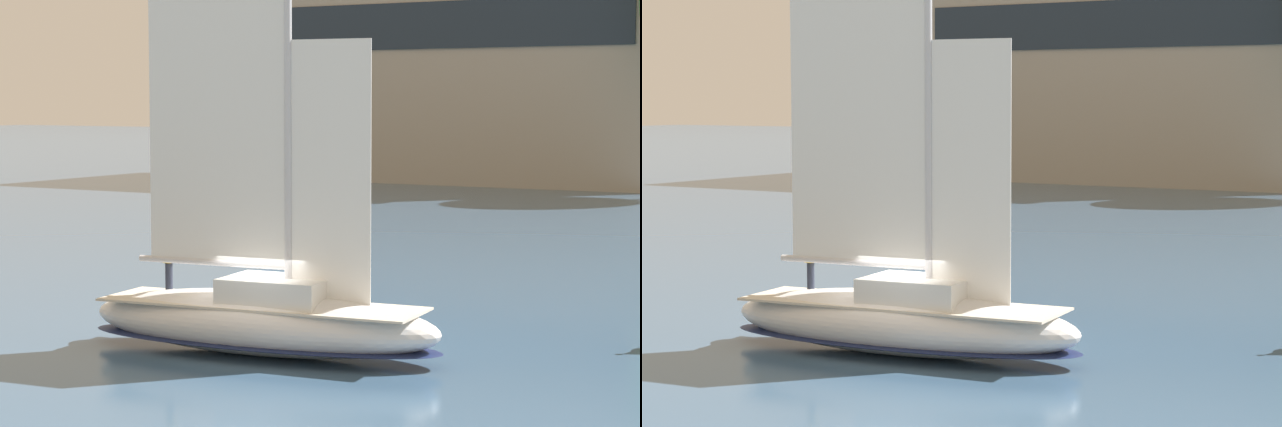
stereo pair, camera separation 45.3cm
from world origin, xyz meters
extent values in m
plane|color=#385675|center=(0.00, 0.00, 0.00)|extent=(400.00, 400.00, 0.00)
cube|color=tan|center=(-21.86, 67.44, 10.92)|extent=(31.78, 17.15, 21.84)
cube|color=#1E2833|center=(-21.86, 58.78, 12.01)|extent=(28.61, 0.10, 3.49)
ellipsoid|color=silver|center=(0.00, 0.00, 0.83)|extent=(9.98, 3.82, 1.66)
ellipsoid|color=#19234C|center=(0.00, 0.00, 0.37)|extent=(10.08, 3.86, 0.20)
cube|color=beige|center=(0.00, 0.00, 1.31)|extent=(8.77, 3.26, 0.06)
cube|color=silver|center=(0.48, 0.06, 1.68)|extent=(2.93, 2.21, 0.68)
cylinder|color=silver|center=(0.77, 0.09, 7.43)|extent=(0.19, 0.19, 12.17)
cylinder|color=silver|center=(-1.40, -0.16, 2.32)|extent=(4.37, 0.67, 0.17)
cube|color=white|center=(-1.23, -0.14, 7.31)|extent=(4.01, 0.49, 9.98)
cube|color=white|center=(1.94, 0.22, 4.69)|extent=(2.13, 0.27, 6.69)
cylinder|color=#232838|center=(-2.94, -0.01, 1.77)|extent=(0.22, 0.22, 0.85)
cylinder|color=gold|center=(-2.94, -0.01, 2.52)|extent=(0.38, 0.38, 0.65)
sphere|color=tan|center=(-2.94, -0.01, 2.96)|extent=(0.24, 0.24, 0.24)
ellipsoid|color=#194C47|center=(-23.14, 39.26, 0.57)|extent=(6.97, 3.10, 1.15)
ellipsoid|color=#19234C|center=(-23.14, 39.26, 0.26)|extent=(7.04, 3.13, 0.14)
cube|color=silver|center=(-23.14, 39.26, 0.92)|extent=(6.12, 2.65, 0.06)
cube|color=beige|center=(-23.47, 39.19, 1.18)|extent=(2.10, 1.65, 0.47)
cylinder|color=silver|center=(-23.67, 39.16, 5.16)|extent=(0.13, 0.13, 8.43)
cylinder|color=silver|center=(-22.18, 39.44, 1.62)|extent=(3.00, 0.67, 0.11)
cube|color=white|center=(-22.30, 39.41, 5.08)|extent=(2.75, 0.55, 6.91)
cube|color=white|center=(-24.50, 39.00, 3.27)|extent=(1.46, 0.30, 4.63)
camera|label=1|loc=(17.30, -26.56, 6.59)|focal=70.00mm
camera|label=2|loc=(17.69, -26.33, 6.59)|focal=70.00mm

